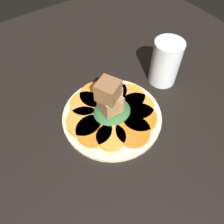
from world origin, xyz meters
TOP-DOWN VIEW (x-y plane):
  - table_slab at (0.00, 0.00)cm, footprint 120.00×120.00cm
  - plate at (0.00, 0.00)cm, footprint 25.16×25.16cm
  - carrot_slice_0 at (-3.68, -6.09)cm, footprint 9.02×9.02cm
  - carrot_slice_1 at (0.01, -7.01)cm, footprint 9.08×9.08cm
  - carrot_slice_2 at (4.13, -6.15)cm, footprint 7.91×7.91cm
  - carrot_slice_3 at (7.20, -1.66)cm, footprint 8.64×8.64cm
  - carrot_slice_4 at (6.52, 1.87)cm, footprint 8.61×8.61cm
  - carrot_slice_5 at (4.28, 5.69)cm, footprint 6.97×6.97cm
  - carrot_slice_6 at (-0.90, 7.34)cm, footprint 8.30×8.30cm
  - carrot_slice_7 at (-4.60, 5.20)cm, footprint 8.59×8.59cm
  - carrot_slice_8 at (-6.36, 2.12)cm, footprint 8.58×8.58cm
  - carrot_slice_9 at (-6.75, -1.67)cm, footprint 8.40×8.40cm
  - center_pile at (0.17, -0.11)cm, footprint 9.51×8.56cm
  - fork at (0.46, -4.63)cm, footprint 17.80×7.24cm
  - water_glass at (-19.67, -2.79)cm, footprint 7.84×7.84cm

SIDE VIEW (x-z plane):
  - table_slab at x=0.00cm, z-range 0.00..2.00cm
  - plate at x=0.00cm, z-range 1.99..3.04cm
  - fork at x=0.46cm, z-range 3.10..3.50cm
  - carrot_slice_0 at x=-3.68cm, z-range 3.10..4.45cm
  - carrot_slice_1 at x=0.01cm, z-range 3.10..4.45cm
  - carrot_slice_2 at x=4.13cm, z-range 3.10..4.45cm
  - carrot_slice_3 at x=7.20cm, z-range 3.10..4.45cm
  - carrot_slice_4 at x=6.52cm, z-range 3.10..4.45cm
  - carrot_slice_5 at x=4.28cm, z-range 3.10..4.45cm
  - carrot_slice_6 at x=-0.90cm, z-range 3.10..4.45cm
  - carrot_slice_7 at x=-4.60cm, z-range 3.10..4.45cm
  - carrot_slice_8 at x=-6.36cm, z-range 3.10..4.45cm
  - carrot_slice_9 at x=-6.75cm, z-range 3.10..4.45cm
  - center_pile at x=0.17cm, z-range 1.72..13.53cm
  - water_glass at x=-19.67cm, z-range 2.00..14.69cm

